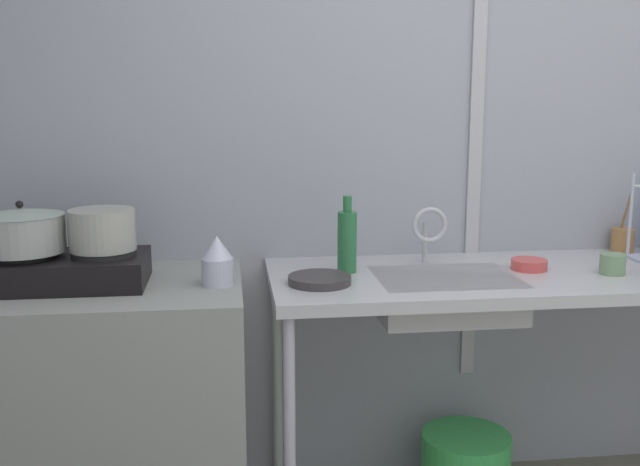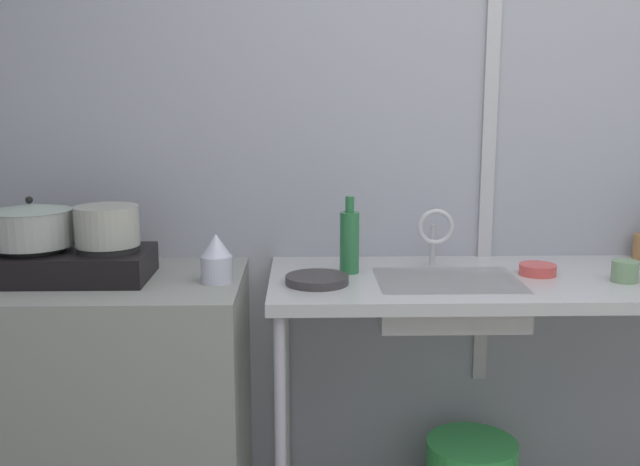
# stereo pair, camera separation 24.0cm
# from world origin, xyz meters

# --- Properties ---
(wall_back) EXTENTS (5.00, 0.10, 2.69)m
(wall_back) POSITION_xyz_m (0.00, 1.63, 1.34)
(wall_back) COLOR #9496A2
(wall_back) RESTS_ON ground
(wall_metal_strip) EXTENTS (0.05, 0.01, 2.15)m
(wall_metal_strip) POSITION_xyz_m (0.02, 1.57, 1.48)
(wall_metal_strip) COLOR #AEACB2
(counter_concrete) EXTENTS (1.17, 0.63, 0.89)m
(counter_concrete) POSITION_xyz_m (-1.45, 1.26, 0.44)
(counter_concrete) COLOR gray
(counter_concrete) RESTS_ON ground
(counter_sink) EXTENTS (1.69, 0.63, 0.89)m
(counter_sink) POSITION_xyz_m (0.08, 1.26, 0.83)
(counter_sink) COLOR #AEACB2
(counter_sink) RESTS_ON ground
(stove) EXTENTS (0.51, 0.30, 0.11)m
(stove) POSITION_xyz_m (-1.42, 1.26, 0.94)
(stove) COLOR black
(stove) RESTS_ON counter_concrete
(pot_on_left_burner) EXTENTS (0.27, 0.27, 0.16)m
(pot_on_left_burner) POSITION_xyz_m (-1.54, 1.26, 1.07)
(pot_on_left_burner) COLOR #959793
(pot_on_left_burner) RESTS_ON stove
(pot_on_right_burner) EXTENTS (0.21, 0.21, 0.13)m
(pot_on_right_burner) POSITION_xyz_m (-1.29, 1.26, 1.07)
(pot_on_right_burner) COLOR #9F9D94
(pot_on_right_burner) RESTS_ON stove
(percolator) EXTENTS (0.10, 0.10, 0.16)m
(percolator) POSITION_xyz_m (-0.94, 1.21, 0.96)
(percolator) COLOR #B8B7CE
(percolator) RESTS_ON counter_concrete
(sink_basin) EXTENTS (0.47, 0.36, 0.13)m
(sink_basin) POSITION_xyz_m (-0.18, 1.23, 0.82)
(sink_basin) COLOR #AEACB2
(sink_basin) RESTS_ON counter_sink
(faucet) EXTENTS (0.13, 0.07, 0.21)m
(faucet) POSITION_xyz_m (-0.20, 1.39, 1.02)
(faucet) COLOR #AEACB2
(faucet) RESTS_ON counter_sink
(frying_pan) EXTENTS (0.20, 0.20, 0.03)m
(frying_pan) POSITION_xyz_m (-0.61, 1.19, 0.90)
(frying_pan) COLOR #343032
(frying_pan) RESTS_ON counter_sink
(cup_by_rack) EXTENTS (0.09, 0.09, 0.07)m
(cup_by_rack) POSITION_xyz_m (0.39, 1.19, 0.92)
(cup_by_rack) COLOR gray
(cup_by_rack) RESTS_ON counter_sink
(small_bowl_on_drainboard) EXTENTS (0.12, 0.12, 0.04)m
(small_bowl_on_drainboard) POSITION_xyz_m (0.14, 1.29, 0.91)
(small_bowl_on_drainboard) COLOR #C94542
(small_bowl_on_drainboard) RESTS_ON counter_sink
(bottle_by_sink) EXTENTS (0.07, 0.07, 0.26)m
(bottle_by_sink) POSITION_xyz_m (-0.50, 1.33, 1.00)
(bottle_by_sink) COLOR #276639
(bottle_by_sink) RESTS_ON counter_sink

